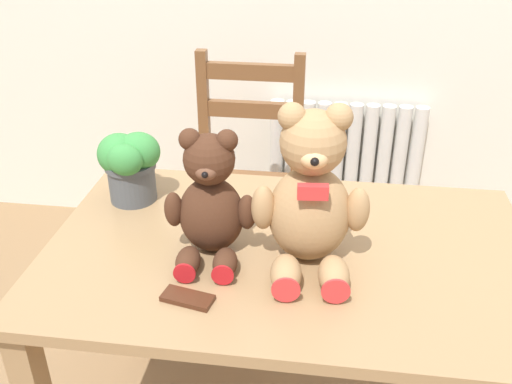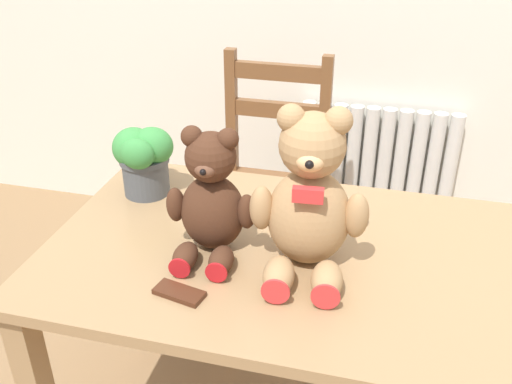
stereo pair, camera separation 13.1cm
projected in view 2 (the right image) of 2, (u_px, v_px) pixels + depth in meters
name	position (u px, v px, depth m)	size (l,w,h in m)	color
radiator	(374.00, 184.00, 2.58)	(0.69, 0.10, 0.65)	silver
dining_table	(288.00, 285.00, 1.45)	(1.19, 0.75, 0.71)	#9E7A51
wooden_chair_behind	(268.00, 189.00, 2.16)	(0.40, 0.42, 0.96)	brown
teddy_bear_left	(211.00, 200.00, 1.34)	(0.22, 0.22, 0.31)	#472819
teddy_bear_right	(309.00, 201.00, 1.27)	(0.27, 0.28, 0.39)	tan
potted_plant	(143.00, 157.00, 1.59)	(0.17, 0.17, 0.20)	#4C5156
chocolate_bar	(179.00, 293.00, 1.24)	(0.11, 0.05, 0.01)	#472314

